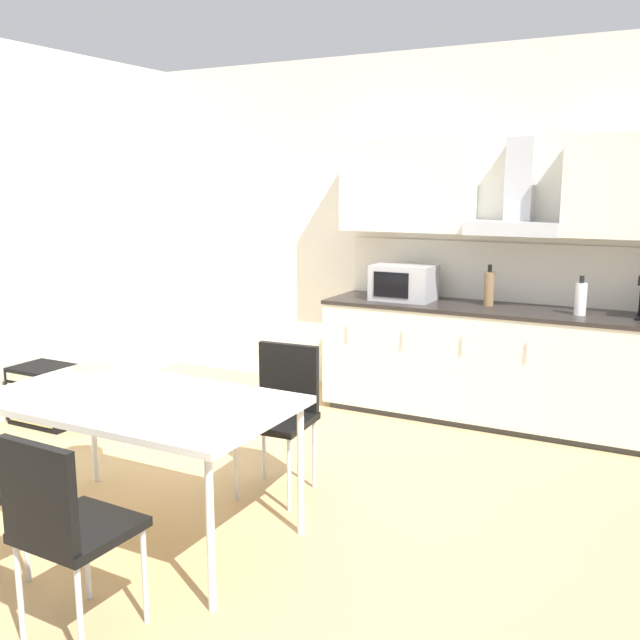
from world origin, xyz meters
TOP-DOWN VIEW (x-y plane):
  - ground_plane at (0.00, 0.00)m, footprint 7.37×7.52m
  - wall_back at (0.00, 2.56)m, footprint 5.90×0.10m
  - kitchen_counter at (0.95, 2.19)m, footprint 2.80×0.66m
  - backsplash_tile at (0.95, 2.49)m, footprint 2.78×0.02m
  - upper_wall_cabinets at (0.95, 2.34)m, footprint 2.78×0.40m
  - microwave at (0.13, 2.19)m, footprint 0.48×0.35m
  - bottle_brown at (0.80, 2.24)m, footprint 0.08×0.08m
  - bottle_white at (1.47, 2.15)m, footprint 0.08×0.08m
  - dining_table at (-0.26, -0.47)m, footprint 1.56×0.89m
  - chair_near_right at (0.09, -1.30)m, footprint 0.41×0.41m
  - chair_far_right at (0.08, 0.36)m, footprint 0.43×0.43m
  - guitar_amp at (-2.11, 0.56)m, footprint 0.52×0.37m
  - pendant_lamp at (-0.26, -0.47)m, footprint 0.32×0.32m

SIDE VIEW (x-z plane):
  - ground_plane at x=0.00m, z-range -0.02..0.00m
  - guitar_amp at x=-2.11m, z-range 0.00..0.44m
  - kitchen_counter at x=0.95m, z-range 0.00..0.89m
  - chair_near_right at x=0.09m, z-range 0.10..0.97m
  - chair_far_right at x=0.08m, z-range 0.10..0.97m
  - dining_table at x=-0.26m, z-range 0.33..1.07m
  - bottle_white at x=1.47m, z-range 0.87..1.15m
  - bottle_brown at x=0.80m, z-range 0.87..1.18m
  - microwave at x=0.13m, z-range 0.89..1.17m
  - backsplash_tile at x=0.95m, z-range 0.89..1.35m
  - wall_back at x=0.00m, z-range 0.00..2.85m
  - upper_wall_cabinets at x=0.95m, z-range 1.41..2.13m
  - pendant_lamp at x=-0.26m, z-range 1.70..1.92m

